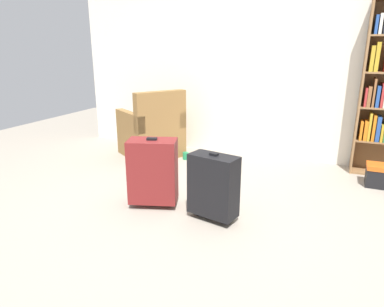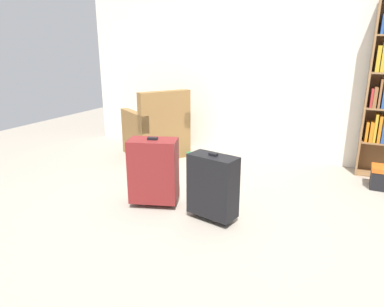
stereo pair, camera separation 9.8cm
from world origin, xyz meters
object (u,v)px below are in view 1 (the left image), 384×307
at_px(mug, 186,156).
at_px(suitcase_dark_red, 153,171).
at_px(suitcase_black, 213,185).
at_px(armchair, 152,133).

distance_m(mug, suitcase_dark_red, 1.46).
relative_size(suitcase_dark_red, suitcase_black, 1.10).
xyz_separation_m(mug, suitcase_black, (0.89, -1.45, 0.26)).
bearing_deg(suitcase_black, suitcase_dark_red, 175.08).
bearing_deg(suitcase_black, armchair, 133.75).
height_order(mug, suitcase_black, suitcase_black).
bearing_deg(mug, suitcase_dark_red, -78.34).
distance_m(mug, suitcase_black, 1.73).
distance_m(armchair, suitcase_black, 2.01).
xyz_separation_m(armchair, mug, (0.50, 0.00, -0.27)).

